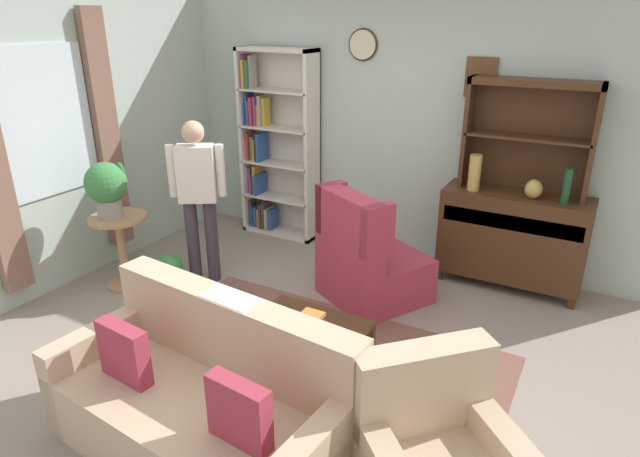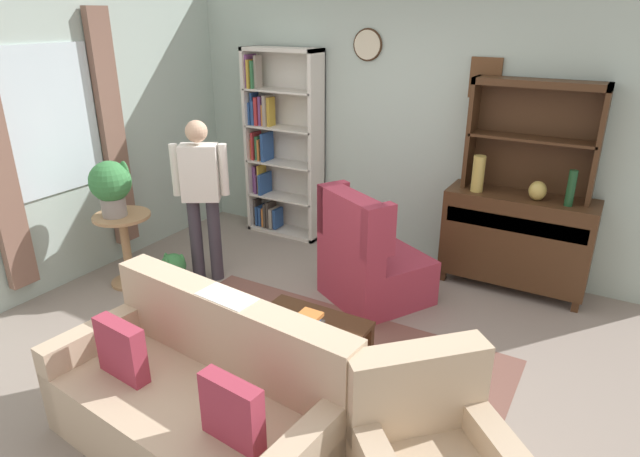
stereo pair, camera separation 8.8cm
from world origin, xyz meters
name	(u,v)px [view 2 (the right image)]	position (x,y,z in m)	size (l,w,h in m)	color
ground_plane	(296,347)	(0.00, 0.00, -0.01)	(5.40, 4.60, 0.02)	gray
wall_back	(408,123)	(0.00, 2.13, 1.41)	(5.00, 0.09, 2.80)	#ADC1B7
wall_left	(60,136)	(-2.52, -0.01, 1.40)	(0.16, 4.20, 2.80)	#ADC1B7
area_rug	(297,374)	(0.20, -0.30, 0.00)	(2.83, 2.01, 0.01)	brown
bookshelf	(279,147)	(-1.46, 1.95, 1.02)	(0.90, 0.30, 2.10)	silver
sideboard	(516,238)	(1.23, 1.86, 0.51)	(1.30, 0.45, 0.92)	#422816
sideboard_hutch	(535,122)	(1.23, 1.97, 1.56)	(1.10, 0.26, 1.00)	#422816
vase_tall	(478,174)	(0.84, 1.78, 1.09)	(0.11, 0.11, 0.33)	tan
vase_round	(538,191)	(1.36, 1.79, 1.01)	(0.15, 0.15, 0.17)	tan
bottle_wine	(571,188)	(1.62, 1.77, 1.07)	(0.07, 0.07, 0.31)	#194223
couch_floral	(200,403)	(0.08, -1.16, 0.31)	(1.87, 1.02, 0.90)	#C6AD8E
wingback_chair	(369,262)	(0.17, 0.94, 0.38)	(1.07, 1.08, 1.05)	#A33347
plant_stand	(125,242)	(-1.96, 0.09, 0.44)	(0.52, 0.52, 0.71)	#A87F56
potted_plant_large	(111,184)	(-1.98, 0.05, 1.01)	(0.37, 0.37, 0.51)	gray
potted_plant_small	(174,267)	(-1.54, 0.26, 0.20)	(0.24, 0.24, 0.33)	gray
person_reading	(201,191)	(-1.38, 0.55, 0.91)	(0.48, 0.35, 1.56)	#38333D
coffee_table	(309,331)	(0.26, -0.24, 0.35)	(0.80, 0.50, 0.42)	#422816
book_stack	(308,321)	(0.29, -0.28, 0.47)	(0.20, 0.15, 0.10)	#B22D33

